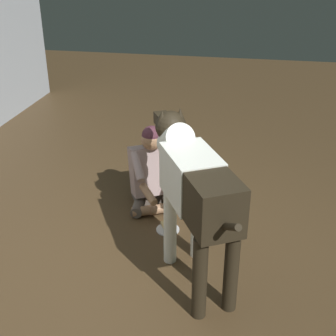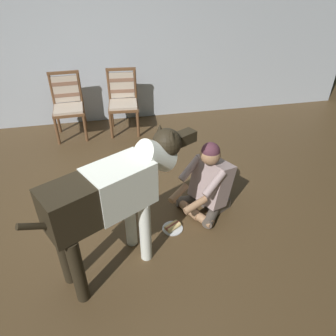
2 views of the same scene
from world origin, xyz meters
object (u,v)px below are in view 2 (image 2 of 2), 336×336
person_sitting_on_floor (208,184)px  large_dog (115,193)px  dining_chair_left_of_pair (68,102)px  dining_chair_right_of_pair (123,98)px  hot_dog_on_plate (173,227)px

person_sitting_on_floor → large_dog: (-0.99, -0.54, 0.45)m
dining_chair_left_of_pair → person_sitting_on_floor: size_ratio=1.16×
dining_chair_right_of_pair → large_dog: large_dog is taller
large_dog → hot_dog_on_plate: large_dog is taller
dining_chair_left_of_pair → dining_chair_right_of_pair: same height
large_dog → hot_dog_on_plate: bearing=28.6°
dining_chair_right_of_pair → hot_dog_on_plate: size_ratio=4.54×
hot_dog_on_plate → dining_chair_left_of_pair: bearing=114.4°
dining_chair_right_of_pair → person_sitting_on_floor: 2.32m
dining_chair_left_of_pair → person_sitting_on_floor: 2.70m
hot_dog_on_plate → dining_chair_right_of_pair: bearing=96.2°
person_sitting_on_floor → hot_dog_on_plate: person_sitting_on_floor is taller
dining_chair_left_of_pair → large_dog: (0.56, -2.74, 0.26)m
person_sitting_on_floor → large_dog: 1.22m
large_dog → hot_dog_on_plate: 1.00m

